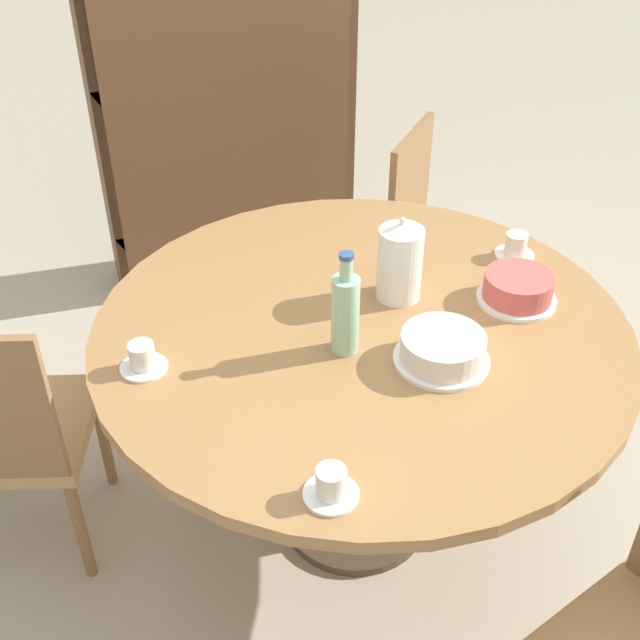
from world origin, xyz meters
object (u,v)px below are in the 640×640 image
Objects in this scene: water_bottle at (345,312)px; cake_second at (518,289)px; cake_main at (442,350)px; chair_b at (440,243)px; coffee_pot at (400,261)px; cup_a at (515,247)px; cup_b at (331,486)px; cup_c at (142,359)px; chair_c at (5,432)px; bookshelf at (224,79)px.

water_bottle is 1.29× the size of cake_second.
cake_main is at bearing -31.84° from water_bottle.
chair_b is 1.16m from water_bottle.
chair_b is 0.91m from coffee_pot.
cup_b is at bearing -140.63° from cup_a.
coffee_pot is 0.28m from water_bottle.
water_bottle is 2.41× the size of cup_c.
water_bottle is at bearing -142.47° from coffee_pot.
chair_c is 4.10× the size of cake_second.
bookshelf is 1.79m from cake_main.
chair_c is at bearing 177.26° from cup_a.
cup_b is (-0.41, -0.31, -0.01)m from cake_main.
cup_c is at bearing 162.20° from cake_main.
cake_main is at bearing 37.51° from cup_b.
chair_c is 1.45m from cake_second.
cup_b is (-0.84, -0.69, 0.00)m from cup_a.
water_bottle is (0.86, -0.32, 0.40)m from chair_c.
coffee_pot is 2.10× the size of cup_a.
water_bottle is at bearing -175.50° from cake_second.
water_bottle is 2.41× the size of cup_a.
water_bottle reaches higher than cup_b.
cake_second is 0.24m from cup_a.
chair_c reaches higher than cup_a.
bookshelf is at bearing 68.69° from cup_c.
coffee_pot is at bearing 93.95° from bookshelf.
coffee_pot is 1.13× the size of cake_second.
coffee_pot is 0.75m from cup_b.
water_bottle is at bearing 85.78° from bookshelf.
water_bottle is 0.25m from cake_main.
chair_b is 7.65× the size of cup_b.
chair_c is 3.17× the size of water_bottle.
chair_c is at bearing 172.34° from coffee_pot.
cake_main reaches higher than cup_a.
bookshelf is 8.70× the size of cake_second.
chair_b is at bearing -144.40° from chair_c.
cup_c is (-1.01, 0.05, -0.01)m from cake_second.
chair_b is at bearing 54.22° from cup_b.
water_bottle is at bearing 65.47° from cup_b.
cup_b is (-0.91, -1.27, 0.32)m from chair_b.
cake_second is at bearing -3.06° from cup_c.
cake_second reaches higher than cup_a.
cup_b is (-0.43, -0.61, -0.08)m from coffee_pot.
chair_b is at bearing 125.38° from bookshelf.
cup_b is 0.61m from cup_c.
coffee_pot reaches higher than cake_second.
bookshelf is at bearing 93.95° from coffee_pot.
coffee_pot reaches higher than cake_main.
water_bottle is 1.18× the size of cake_main.
bookshelf is 7.71× the size of coffee_pot.
chair_b is 7.65× the size of cup_c.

